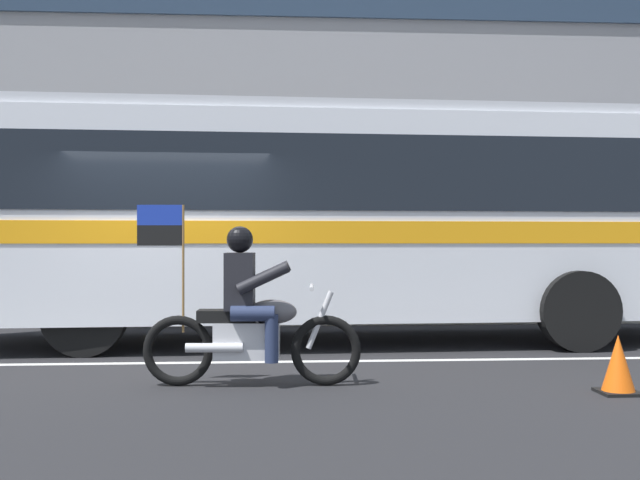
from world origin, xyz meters
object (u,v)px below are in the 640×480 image
transit_bus (343,208)px  traffic_cone (618,366)px  motorcycle_with_rider (249,318)px  fire_hydrant (146,291)px

transit_bus → traffic_cone: (2.19, -3.88, -1.62)m
motorcycle_with_rider → traffic_cone: motorcycle_with_rider is taller
fire_hydrant → traffic_cone: bearing=-52.1°
transit_bus → motorcycle_with_rider: (-1.24, -3.25, -1.22)m
transit_bus → fire_hydrant: bearing=136.3°
fire_hydrant → traffic_cone: (5.41, -6.96, -0.26)m
traffic_cone → motorcycle_with_rider: bearing=169.6°
transit_bus → motorcycle_with_rider: transit_bus is taller
motorcycle_with_rider → fire_hydrant: (-1.98, 6.33, -0.15)m
transit_bus → traffic_cone: transit_bus is taller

